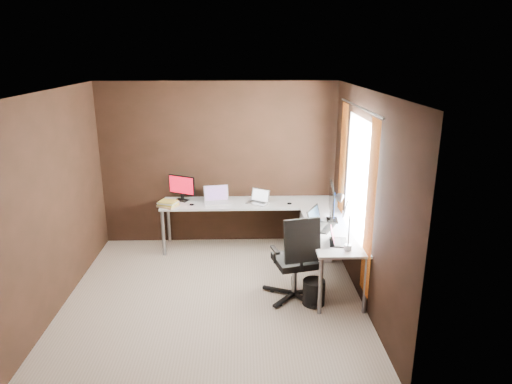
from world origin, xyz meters
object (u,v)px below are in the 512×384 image
(laptop_white, at_px, (217,199))
(book_stack, at_px, (168,204))
(drawer_pedestal, at_px, (315,237))
(office_chair, at_px, (296,274))
(desk_lamp, at_px, (343,215))
(wastebasket, at_px, (314,292))
(laptop_silver, at_px, (259,200))
(monitor_left, at_px, (182,187))
(laptop_black_big, at_px, (319,223))
(laptop_black_small, at_px, (336,239))
(monitor_right, at_px, (332,201))

(laptop_white, xyz_separation_m, book_stack, (-0.70, -0.17, -0.01))
(drawer_pedestal, bearing_deg, office_chair, -109.78)
(desk_lamp, xyz_separation_m, wastebasket, (-0.29, 0.00, -0.98))
(laptop_silver, bearing_deg, monitor_left, -155.14)
(drawer_pedestal, bearing_deg, desk_lamp, -87.13)
(monitor_left, bearing_deg, office_chair, -19.84)
(laptop_black_big, height_order, desk_lamp, desk_lamp)
(drawer_pedestal, relative_size, wastebasket, 1.95)
(laptop_silver, xyz_separation_m, book_stack, (-1.33, -0.12, -0.00))
(laptop_black_small, xyz_separation_m, office_chair, (-0.47, 0.01, -0.45))
(wastebasket, bearing_deg, laptop_black_big, 77.70)
(laptop_black_small, bearing_deg, desk_lamp, -159.72)
(laptop_black_big, xyz_separation_m, wastebasket, (-0.14, -0.64, -0.63))
(monitor_left, relative_size, desk_lamp, 0.63)
(laptop_black_small, xyz_separation_m, wastebasket, (-0.27, -0.14, -0.62))
(laptop_white, relative_size, office_chair, 0.37)
(monitor_right, distance_m, laptop_silver, 1.25)
(drawer_pedestal, xyz_separation_m, laptop_black_big, (-0.09, -0.70, 0.49))
(monitor_left, relative_size, monitor_right, 0.68)
(monitor_left, bearing_deg, monitor_right, 3.08)
(monitor_left, xyz_separation_m, laptop_black_small, (2.03, -1.68, -0.18))
(book_stack, distance_m, office_chair, 2.26)
(laptop_white, distance_m, laptop_silver, 0.63)
(drawer_pedestal, distance_m, laptop_black_big, 0.86)
(monitor_right, xyz_separation_m, desk_lamp, (-0.05, -0.88, 0.13))
(laptop_black_big, relative_size, wastebasket, 1.53)
(monitor_right, bearing_deg, book_stack, 80.61)
(laptop_silver, xyz_separation_m, laptop_black_big, (0.74, -1.02, 0.01))
(monitor_right, distance_m, book_stack, 2.38)
(laptop_silver, height_order, office_chair, office_chair)
(office_chair, height_order, wastebasket, office_chair)
(laptop_white, bearing_deg, laptop_black_small, -56.04)
(book_stack, bearing_deg, laptop_black_big, -23.35)
(office_chair, bearing_deg, book_stack, 127.98)
(book_stack, relative_size, office_chair, 0.31)
(monitor_right, bearing_deg, wastebasket, 165.44)
(book_stack, bearing_deg, laptop_white, 13.54)
(drawer_pedestal, xyz_separation_m, office_chair, (-0.43, -1.20, 0.02))
(laptop_silver, xyz_separation_m, laptop_black_small, (0.87, -1.52, -0.00))
(office_chair, xyz_separation_m, wastebasket, (0.20, -0.15, -0.17))
(monitor_right, xyz_separation_m, office_chair, (-0.55, -0.73, -0.69))
(office_chair, distance_m, wastebasket, 0.30)
(laptop_white, distance_m, laptop_black_big, 1.73)
(drawer_pedestal, height_order, laptop_white, laptop_white)
(laptop_silver, bearing_deg, desk_lamp, -29.05)
(laptop_silver, relative_size, book_stack, 1.08)
(laptop_silver, relative_size, office_chair, 0.34)
(monitor_right, xyz_separation_m, laptop_silver, (-0.94, 0.78, -0.23))
(laptop_white, bearing_deg, book_stack, -176.19)
(book_stack, height_order, desk_lamp, desk_lamp)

